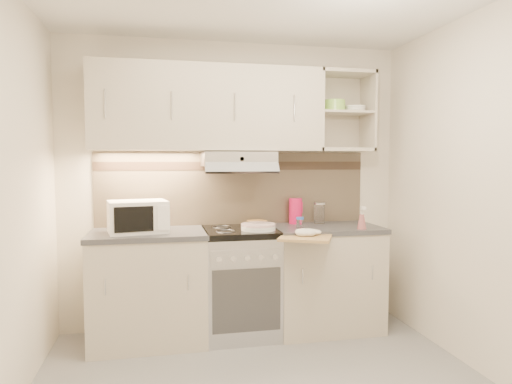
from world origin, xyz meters
TOP-DOWN VIEW (x-y plane):
  - room_shell at (0.00, 0.37)m, footprint 3.04×2.84m
  - base_cabinet_left at (-0.75, 1.10)m, footprint 0.90×0.60m
  - worktop_left at (-0.75, 1.10)m, footprint 0.92×0.62m
  - base_cabinet_right at (0.75, 1.10)m, footprint 0.90×0.60m
  - worktop_right at (0.75, 1.10)m, footprint 0.92×0.62m
  - electric_range at (0.00, 1.10)m, footprint 0.60×0.60m
  - microwave at (-0.83, 1.08)m, footprint 0.49×0.40m
  - watering_can at (-0.80, 1.02)m, footprint 0.26×0.13m
  - plate_stack at (0.13, 1.00)m, footprint 0.28×0.28m
  - bread_loaf at (0.17, 1.24)m, footprint 0.18×0.18m
  - pink_pitcher at (0.54, 1.30)m, footprint 0.12×0.12m
  - glass_jar at (0.75, 1.26)m, footprint 0.10×0.10m
  - spice_jar at (0.50, 1.03)m, footprint 0.06×0.06m
  - spray_bottle at (0.99, 0.88)m, footprint 0.08×0.08m
  - cutting_board at (0.45, 0.74)m, footprint 0.50×0.48m
  - dish_towel at (0.50, 0.79)m, footprint 0.26×0.23m

SIDE VIEW (x-z plane):
  - base_cabinet_left at x=-0.75m, z-range 0.00..0.86m
  - base_cabinet_right at x=0.75m, z-range 0.00..0.86m
  - electric_range at x=0.00m, z-range 0.00..0.90m
  - cutting_board at x=0.45m, z-range 0.86..0.88m
  - worktop_left at x=-0.75m, z-range 0.86..0.90m
  - worktop_right at x=0.75m, z-range 0.86..0.90m
  - dish_towel at x=0.50m, z-range 0.88..0.94m
  - bread_loaf at x=0.17m, z-range 0.90..0.95m
  - plate_stack at x=0.13m, z-range 0.90..0.96m
  - spice_jar at x=0.50m, z-range 0.90..0.99m
  - watering_can at x=-0.80m, z-range 0.87..1.09m
  - spray_bottle at x=0.99m, z-range 0.88..1.08m
  - glass_jar at x=0.75m, z-range 0.90..1.09m
  - pink_pitcher at x=0.54m, z-range 0.90..1.13m
  - microwave at x=-0.83m, z-range 0.90..1.15m
  - room_shell at x=0.00m, z-range 0.37..2.89m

